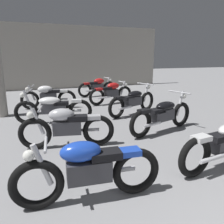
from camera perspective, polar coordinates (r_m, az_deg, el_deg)
name	(u,v)px	position (r m, az deg, el deg)	size (l,w,h in m)	color
back_wall	(59,57)	(13.59, -13.46, 13.45)	(12.50, 0.24, 3.60)	#9E998E
motorcycle_left_row_1	(88,169)	(2.98, -6.09, -14.32)	(1.97, 0.48, 0.88)	black
motorcycle_left_row_2	(67,126)	(4.71, -11.52, -3.63)	(1.95, 0.61, 0.88)	black
motorcycle_left_row_3	(53,108)	(6.52, -14.82, 1.07)	(2.14, 0.77, 0.97)	black
motorcycle_left_row_4	(48,96)	(8.40, -16.01, 3.89)	(1.95, 0.58, 0.88)	black
motorcycle_right_row_2	(163,114)	(5.74, 12.90, -0.58)	(2.12, 0.86, 0.97)	black
motorcycle_right_row_3	(133,101)	(7.34, 5.44, 2.91)	(2.05, 1.02, 0.97)	black
motorcycle_right_row_4	(111,92)	(8.95, -0.16, 5.03)	(1.96, 0.62, 0.88)	black
motorcycle_right_row_5	(97,87)	(10.71, -3.75, 6.52)	(1.96, 0.60, 0.88)	black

